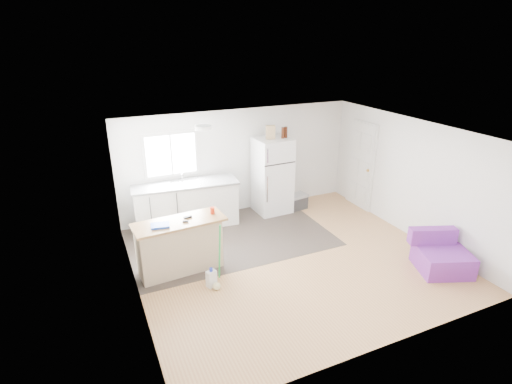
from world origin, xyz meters
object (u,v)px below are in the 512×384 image
at_px(red_cup, 212,210).
at_px(bottle_right, 286,132).
at_px(cardboard_box, 271,132).
at_px(bottle_left, 283,133).
at_px(purple_seat, 441,256).
at_px(mop, 218,275).
at_px(cooler, 297,201).
at_px(blue_tray, 160,225).
at_px(kitchen_cabinets, 186,204).
at_px(peninsula, 180,246).
at_px(cleaner_jug, 211,278).
at_px(refrigerator, 272,176).

bearing_deg(red_cup, bottle_right, 34.10).
xyz_separation_m(cardboard_box, bottle_left, (0.27, -0.06, -0.03)).
bearing_deg(purple_seat, mop, -174.51).
bearing_deg(bottle_right, cooler, -15.74).
height_order(blue_tray, bottle_right, bottle_right).
bearing_deg(cardboard_box, purple_seat, -64.23).
relative_size(kitchen_cabinets, purple_seat, 2.13).
relative_size(peninsula, cardboard_box, 5.34).
height_order(cooler, cleaner_jug, cooler).
bearing_deg(cooler, cardboard_box, 160.66).
xyz_separation_m(blue_tray, bottle_left, (3.13, 1.65, 0.90)).
bearing_deg(purple_seat, kitchen_cabinets, 157.20).
height_order(mop, cardboard_box, cardboard_box).
bearing_deg(cooler, bottle_left, 161.99).
xyz_separation_m(cleaner_jug, cardboard_box, (2.21, 2.33, 1.76)).
bearing_deg(mop, bottle_right, 52.49).
xyz_separation_m(peninsula, bottle_right, (2.91, 1.59, 1.40)).
bearing_deg(cleaner_jug, cooler, 19.99).
distance_m(kitchen_cabinets, red_cup, 1.71).
relative_size(peninsula, cooler, 3.08).
distance_m(purple_seat, red_cup, 4.14).
bearing_deg(bottle_left, peninsula, -150.83).
height_order(mop, blue_tray, mop).
bearing_deg(bottle_right, red_cup, -145.90).
xyz_separation_m(kitchen_cabinets, purple_seat, (3.65, -3.54, -0.25)).
distance_m(kitchen_cabinets, cooler, 2.66).
height_order(kitchen_cabinets, cooler, kitchen_cabinets).
xyz_separation_m(cleaner_jug, blue_tray, (-0.65, 0.63, 0.83)).
relative_size(refrigerator, red_cup, 14.65).
height_order(peninsula, cardboard_box, cardboard_box).
distance_m(refrigerator, bottle_left, 1.03).
bearing_deg(mop, cleaner_jug, 146.59).
relative_size(kitchen_cabinets, cooler, 4.39).
xyz_separation_m(peninsula, refrigerator, (2.61, 1.65, 0.39)).
bearing_deg(mop, peninsula, 127.25).
bearing_deg(blue_tray, bottle_right, 27.39).
xyz_separation_m(mop, red_cup, (0.22, 0.83, 0.79)).
height_order(cleaner_jug, blue_tray, blue_tray).
bearing_deg(refrigerator, bottle_right, -13.42).
bearing_deg(mop, cooler, 48.14).
height_order(purple_seat, cardboard_box, cardboard_box).
relative_size(peninsula, cleaner_jug, 4.59).
bearing_deg(red_cup, mop, -104.78).
relative_size(cooler, blue_tray, 1.73).
height_order(refrigerator, purple_seat, refrigerator).
bearing_deg(bottle_right, blue_tray, -152.61).
xyz_separation_m(refrigerator, blue_tray, (-2.93, -1.72, 0.10)).
xyz_separation_m(refrigerator, cleaner_jug, (-2.28, -2.35, -0.73)).
relative_size(cooler, cleaner_jug, 1.49).
bearing_deg(purple_seat, blue_tray, 179.89).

